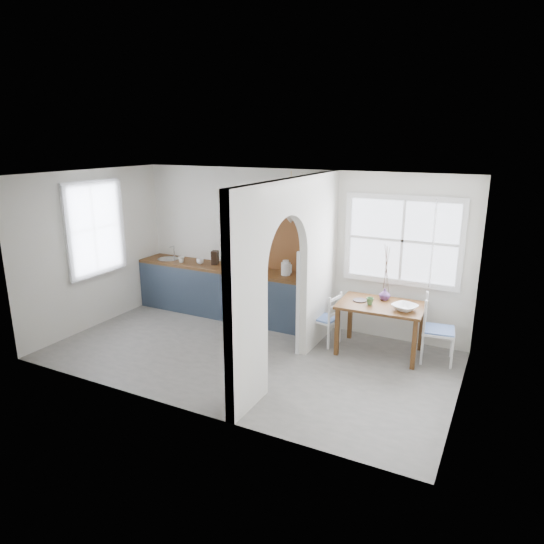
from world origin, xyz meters
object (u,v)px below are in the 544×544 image
at_px(chair_left, 325,318).
at_px(vase, 385,294).
at_px(kettle, 286,268).
at_px(chair_right, 439,330).
at_px(dining_table, 380,328).

distance_m(chair_left, vase, 0.97).
relative_size(chair_left, kettle, 3.29).
height_order(chair_right, vase, chair_right).
relative_size(chair_right, kettle, 3.82).
bearing_deg(chair_left, kettle, -102.78).
height_order(dining_table, kettle, kettle).
xyz_separation_m(chair_left, vase, (0.83, 0.26, 0.43)).
bearing_deg(chair_left, vase, 117.86).
bearing_deg(vase, chair_right, -8.29).
height_order(kettle, vase, kettle).
distance_m(dining_table, chair_left, 0.84).
relative_size(chair_left, vase, 4.78).
relative_size(dining_table, vase, 7.06).
bearing_deg(vase, dining_table, -86.58).
xyz_separation_m(chair_right, vase, (-0.82, 0.12, 0.37)).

